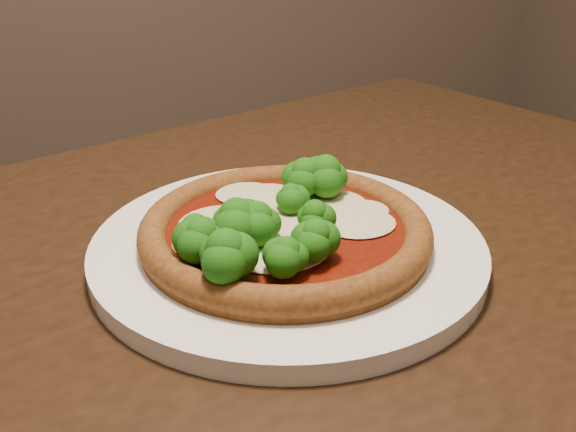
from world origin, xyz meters
name	(u,v)px	position (x,y,z in m)	size (l,w,h in m)	color
dining_table	(256,362)	(-0.09, -0.09, 0.65)	(1.39, 1.10, 0.75)	black
plate	(288,247)	(-0.05, -0.08, 0.76)	(0.35, 0.35, 0.02)	white
pizza	(281,226)	(-0.06, -0.09, 0.79)	(0.26, 0.26, 0.06)	brown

